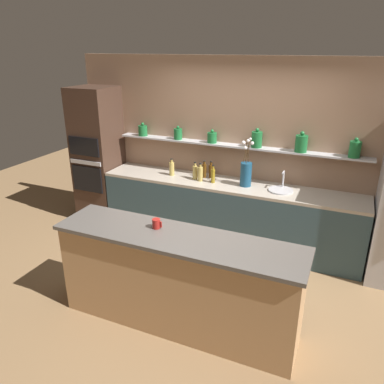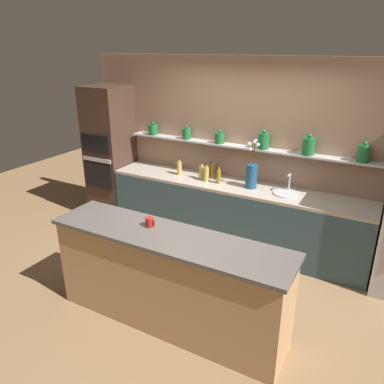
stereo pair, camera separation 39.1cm
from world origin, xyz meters
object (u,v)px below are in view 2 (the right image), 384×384
(bottle_spirit_1, at_px, (211,171))
(bottle_spirit_5, at_px, (206,174))
(sink_fixture, at_px, (286,192))
(bottle_spirit_4, at_px, (218,171))
(flower_vase, at_px, (251,174))
(bottle_spirit_3, at_px, (179,168))
(bottle_oil_2, at_px, (219,176))
(oven_tower, at_px, (110,154))
(coffee_mug, at_px, (150,222))
(bottle_spirit_0, at_px, (201,172))

(bottle_spirit_1, relative_size, bottle_spirit_5, 0.99)
(sink_fixture, height_order, bottle_spirit_5, bottle_spirit_5)
(bottle_spirit_1, bearing_deg, bottle_spirit_4, 21.35)
(flower_vase, distance_m, bottle_spirit_1, 0.66)
(bottle_spirit_3, bearing_deg, sink_fixture, -0.08)
(bottle_spirit_1, distance_m, bottle_oil_2, 0.25)
(bottle_spirit_4, distance_m, bottle_spirit_5, 0.21)
(oven_tower, relative_size, coffee_mug, 21.16)
(bottle_spirit_4, distance_m, coffee_mug, 1.92)
(flower_vase, height_order, bottle_spirit_0, flower_vase)
(bottle_spirit_4, bearing_deg, bottle_oil_2, -61.99)
(bottle_spirit_0, xyz_separation_m, bottle_spirit_3, (-0.38, 0.02, -0.00))
(sink_fixture, bearing_deg, flower_vase, -179.97)
(sink_fixture, xyz_separation_m, bottle_spirit_3, (-1.61, 0.00, 0.08))
(flower_vase, distance_m, bottle_spirit_3, 1.13)
(bottle_spirit_1, bearing_deg, bottle_oil_2, -38.99)
(bottle_spirit_4, bearing_deg, bottle_spirit_0, -141.20)
(flower_vase, height_order, bottle_oil_2, flower_vase)
(bottle_spirit_1, relative_size, bottle_spirit_3, 1.02)
(coffee_mug, bearing_deg, oven_tower, 138.73)
(oven_tower, distance_m, bottle_oil_2, 1.98)
(sink_fixture, distance_m, bottle_spirit_5, 1.13)
(flower_vase, relative_size, bottle_spirit_3, 2.68)
(oven_tower, distance_m, bottle_spirit_5, 1.79)
(bottle_spirit_4, bearing_deg, sink_fixture, -7.16)
(oven_tower, xyz_separation_m, flower_vase, (2.43, 0.01, 0.04))
(sink_fixture, xyz_separation_m, bottle_spirit_5, (-1.13, -0.06, 0.09))
(bottle_spirit_1, bearing_deg, bottle_spirit_3, -169.04)
(bottle_spirit_1, relative_size, coffee_mug, 2.54)
(oven_tower, height_order, flower_vase, oven_tower)
(sink_fixture, bearing_deg, oven_tower, -179.77)
(bottle_spirit_5, height_order, coffee_mug, bottle_spirit_5)
(bottle_oil_2, bearing_deg, coffee_mug, -88.53)
(bottle_spirit_0, height_order, coffee_mug, bottle_spirit_0)
(bottle_spirit_1, relative_size, bottle_spirit_4, 1.04)
(bottle_spirit_5, bearing_deg, bottle_oil_2, 0.06)
(bottle_spirit_0, bearing_deg, bottle_spirit_1, 50.01)
(flower_vase, relative_size, bottle_oil_2, 2.63)
(flower_vase, relative_size, coffee_mug, 6.71)
(bottle_spirit_0, xyz_separation_m, bottle_spirit_5, (0.10, -0.04, 0.00))
(bottle_spirit_1, distance_m, bottle_spirit_4, 0.10)
(flower_vase, distance_m, coffee_mug, 1.83)
(flower_vase, height_order, bottle_spirit_4, flower_vase)
(bottle_spirit_3, bearing_deg, bottle_spirit_5, -7.52)
(bottle_oil_2, bearing_deg, oven_tower, 178.57)
(flower_vase, xyz_separation_m, bottle_spirit_5, (-0.64, -0.06, -0.09))
(flower_vase, xyz_separation_m, bottle_spirit_3, (-1.13, 0.00, -0.09))
(bottle_spirit_0, distance_m, bottle_oil_2, 0.29)
(oven_tower, distance_m, flower_vase, 2.43)
(bottle_spirit_0, height_order, bottle_oil_2, bottle_oil_2)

